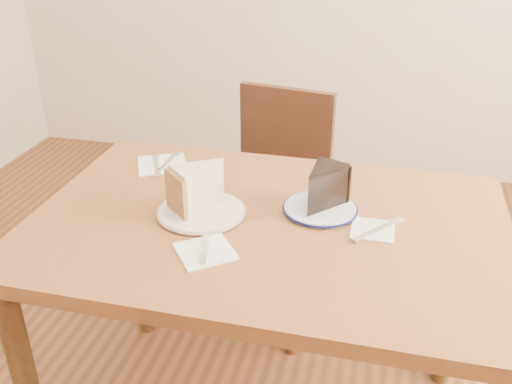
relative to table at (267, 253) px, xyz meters
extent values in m
cube|color=#5B3418|center=(0.00, 0.00, 0.08)|extent=(1.20, 0.80, 0.04)
cylinder|color=#371F10|center=(-0.54, 0.34, -0.30)|extent=(0.06, 0.06, 0.71)
cylinder|color=#371F10|center=(0.54, 0.34, -0.30)|extent=(0.06, 0.06, 0.71)
cube|color=black|center=(-0.13, 0.55, -0.19)|extent=(0.49, 0.49, 0.04)
cylinder|color=black|center=(0.08, 0.70, -0.43)|extent=(0.04, 0.04, 0.44)
cylinder|color=black|center=(-0.28, 0.76, -0.43)|extent=(0.04, 0.04, 0.44)
cylinder|color=black|center=(0.02, 0.34, -0.43)|extent=(0.04, 0.04, 0.44)
cylinder|color=black|center=(-0.34, 0.41, -0.43)|extent=(0.04, 0.04, 0.44)
cube|color=black|center=(-0.10, 0.74, 0.02)|extent=(0.36, 0.09, 0.38)
cylinder|color=silver|center=(-0.17, -0.01, 0.10)|extent=(0.22, 0.22, 0.01)
cylinder|color=silver|center=(0.12, 0.08, 0.10)|extent=(0.19, 0.19, 0.01)
cube|color=white|center=(-0.11, -0.18, 0.10)|extent=(0.17, 0.17, 0.00)
cube|color=white|center=(0.26, 0.01, 0.10)|extent=(0.10, 0.10, 0.00)
cube|color=white|center=(-0.39, 0.25, 0.10)|extent=(0.19, 0.19, 0.00)
cube|color=silver|center=(-0.11, -0.17, 0.10)|extent=(0.05, 0.14, 0.00)
cube|color=silver|center=(0.28, 0.01, 0.10)|extent=(0.12, 0.14, 0.00)
cube|color=silver|center=(-0.37, 0.27, 0.10)|extent=(0.02, 0.14, 0.00)
cube|color=silver|center=(-0.39, 0.23, 0.10)|extent=(0.08, 0.15, 0.00)
camera|label=1|loc=(0.27, -1.22, 0.83)|focal=40.00mm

